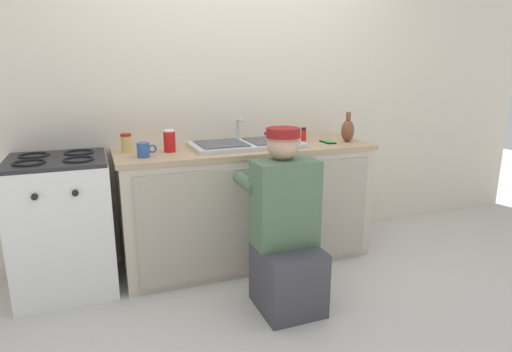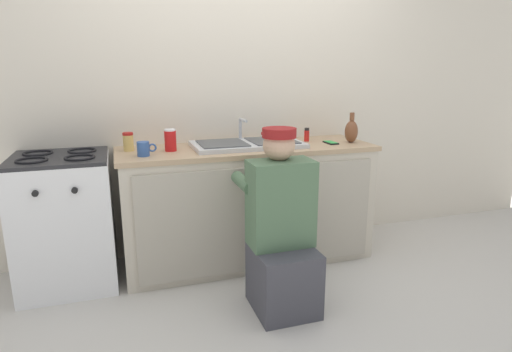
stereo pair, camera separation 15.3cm
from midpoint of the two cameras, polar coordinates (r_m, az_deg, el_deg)
ground_plane at (r=3.16m, az=2.00°, el=-12.95°), size 12.00×12.00×0.00m
back_wall at (r=3.43m, az=-1.61°, el=11.03°), size 6.00×0.10×2.50m
counter_cabinet at (r=3.25m, az=0.31°, el=-4.04°), size 1.83×0.62×0.85m
countertop at (r=3.14m, az=0.26°, el=3.66°), size 1.87×0.62×0.03m
sink_double_basin at (r=3.14m, az=0.25°, el=4.31°), size 0.80×0.44×0.19m
stove_range at (r=3.11m, az=-22.74°, el=-5.54°), size 0.61×0.62×0.90m
plumber_person at (r=2.60m, az=5.12°, el=-8.01°), size 0.42×0.61×1.10m
soda_cup_red at (r=3.00m, az=-9.92°, el=4.72°), size 0.08×0.08×0.15m
spice_bottle_red at (r=3.39m, az=8.07°, el=5.45°), size 0.04×0.04×0.10m
cell_phone at (r=3.33m, az=11.24°, el=4.38°), size 0.07×0.14×0.01m
condiment_jar at (r=3.07m, az=-15.30°, el=4.43°), size 0.07×0.07×0.13m
vase_decorative at (r=3.39m, az=13.87°, el=5.85°), size 0.10×0.10×0.23m
coffee_mug at (r=2.86m, az=-13.26°, el=3.54°), size 0.13×0.08×0.09m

